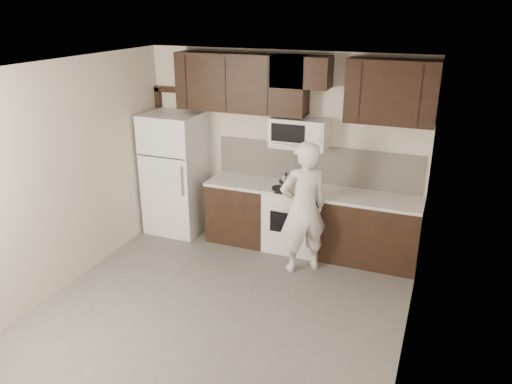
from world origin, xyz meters
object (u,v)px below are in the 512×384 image
Objects in this scene: stove at (294,217)px; person at (303,208)px; refrigerator at (175,173)px; microwave at (299,133)px.

stove is 0.54× the size of person.
refrigerator is at bearing -51.89° from person.
refrigerator is (-1.85, -0.17, -0.75)m from microwave.
refrigerator is at bearing -178.49° from stove.
refrigerator is at bearing -174.85° from microwave.
microwave is 1.07m from person.
person is (0.28, -0.56, 0.40)m from stove.
microwave is at bearing 5.15° from refrigerator.
microwave is 0.44× the size of person.
microwave is 2.00m from refrigerator.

